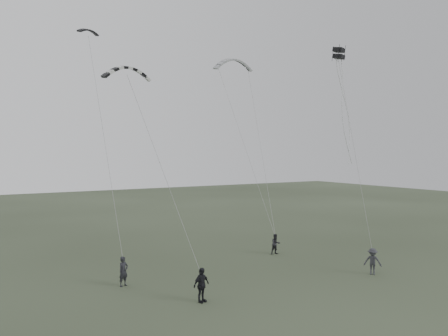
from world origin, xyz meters
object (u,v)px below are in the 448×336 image
flyer_left (123,271)px  flyer_center (201,285)px  kite_dark_small (88,30)px  kite_pale_large (233,60)px  flyer_right (276,244)px  kite_box (339,53)px  kite_striped (127,68)px  flyer_far (373,261)px

flyer_left → flyer_center: bearing=-84.6°
kite_dark_small → kite_pale_large: bearing=-4.0°
flyer_center → flyer_right: bearing=16.3°
kite_box → kite_striped: bearing=143.9°
flyer_right → kite_box: kite_box is taller
flyer_center → kite_dark_small: size_ratio=1.20×
flyer_right → kite_dark_small: (-12.79, 4.53, 15.42)m
flyer_right → kite_pale_large: size_ratio=0.41×
flyer_far → kite_box: (-0.55, 2.54, 13.54)m
kite_dark_small → kite_striped: (0.63, -6.29, -3.55)m
kite_pale_large → kite_striped: kite_pale_large is taller
kite_striped → flyer_far: bearing=-20.0°
kite_striped → flyer_center: bearing=-61.9°
flyer_far → kite_dark_small: 24.44m
flyer_far → kite_dark_small: (-14.66, 12.11, 15.35)m
flyer_left → kite_striped: bearing=-14.5°
flyer_far → kite_striped: 19.23m
flyer_center → kite_box: kite_box is taller
flyer_right → kite_dark_small: size_ratio=1.04×
flyer_left → flyer_right: 12.62m
flyer_right → flyer_far: (1.86, -7.59, 0.07)m
flyer_left → kite_dark_small: kite_dark_small is taller
kite_dark_small → flyer_far: bearing=-59.3°
kite_dark_small → kite_box: (14.11, -9.58, -1.81)m
kite_striped → kite_dark_small: bearing=98.2°
flyer_far → kite_dark_small: size_ratio=1.13×
flyer_left → kite_pale_large: (14.03, 10.36, 15.60)m
kite_dark_small → kite_box: bearing=-53.9°
flyer_left → kite_dark_small: size_ratio=1.16×
flyer_left → kite_dark_small: bearing=69.3°
flyer_right → flyer_center: 11.85m
kite_striped → kite_pale_large: bearing=39.4°
flyer_far → kite_striped: size_ratio=0.61×
kite_dark_small → kite_pale_large: (14.34, 4.02, 0.28)m
flyer_left → flyer_far: (14.35, -5.78, -0.02)m
flyer_left → flyer_right: bearing=-15.2°
flyer_center → kite_dark_small: kite_dark_small is taller
flyer_far → kite_pale_large: 22.46m
flyer_far → kite_box: size_ratio=2.35×
flyer_right → kite_pale_large: bearing=86.7°
flyer_right → kite_striped: bearing=-164.8°
flyer_right → flyer_left: bearing=-164.8°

